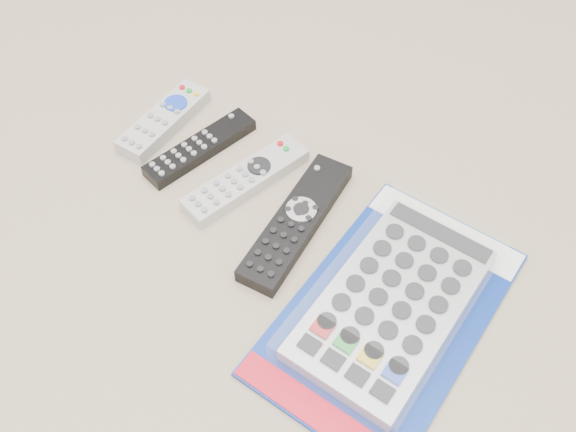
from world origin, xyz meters
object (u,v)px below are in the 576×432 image
Objects in this scene: remote_slim_black at (199,148)px; jumbo_remote_packaged at (393,302)px; remote_large_black at (296,222)px; remote_silver_dvd at (246,179)px; remote_small_grey at (164,120)px.

jumbo_remote_packaged is (0.37, -0.06, 0.01)m from remote_slim_black.
jumbo_remote_packaged is (0.17, -0.03, 0.01)m from remote_large_black.
remote_small_grey is at bearing -173.03° from remote_silver_dvd.
remote_silver_dvd is (0.18, -0.02, -0.00)m from remote_small_grey.
remote_large_black is (0.20, -0.02, 0.00)m from remote_slim_black.
remote_small_grey is 0.48× the size of jumbo_remote_packaged.
remote_small_grey is 0.28m from remote_large_black.
remote_small_grey is at bearing 169.87° from jumbo_remote_packaged.
remote_small_grey reaches higher than remote_slim_black.
remote_silver_dvd is 0.11m from remote_large_black.
remote_large_black is at bearing -11.02° from remote_small_grey.
remote_large_black reaches higher than remote_silver_dvd.
remote_large_black reaches higher than remote_slim_black.
jumbo_remote_packaged reaches higher than remote_small_grey.
remote_small_grey is 0.46m from jumbo_remote_packaged.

